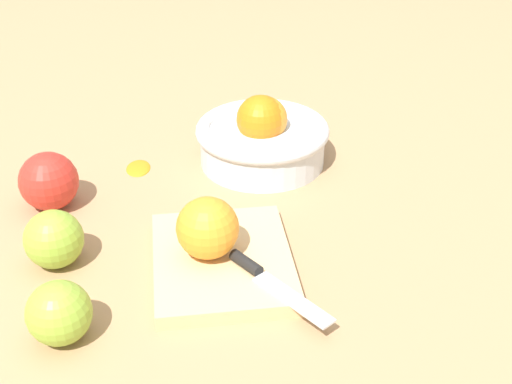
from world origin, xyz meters
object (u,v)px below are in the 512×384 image
cutting_board (223,262)px  apple_front_right_2 (54,239)px  knife (265,278)px  orange_on_board (208,228)px  apple_front_left (49,181)px  bowl (262,137)px  apple_front_right (59,313)px

cutting_board → apple_front_right_2: apple_front_right_2 is taller
knife → apple_front_right_2: 0.26m
orange_on_board → apple_front_left: 0.26m
bowl → knife: 0.31m
orange_on_board → apple_front_left: orange_on_board is taller
bowl → apple_front_left: 0.31m
apple_front_right → apple_front_left: size_ratio=0.86×
apple_front_left → apple_front_right: bearing=8.9°
bowl → knife: bowl is taller
orange_on_board → apple_front_left: size_ratio=0.93×
cutting_board → knife: knife is taller
orange_on_board → knife: 0.09m
knife → apple_front_left: size_ratio=1.73×
bowl → orange_on_board: bowl is taller
cutting_board → apple_front_right: bearing=-60.9°
apple_front_right_2 → cutting_board: bearing=80.0°
orange_on_board → apple_front_left: bearing=-128.6°
apple_front_right → cutting_board: bearing=119.1°
bowl → orange_on_board: bearing=-21.5°
bowl → cutting_board: bowl is taller
apple_front_right_2 → apple_front_left: bearing=-170.9°
apple_front_right → apple_front_left: bearing=-171.1°
cutting_board → knife: bearing=39.0°
cutting_board → apple_front_left: size_ratio=2.53×
apple_front_right_2 → bowl: bearing=128.3°
apple_front_right → apple_front_right_2: apple_front_right_2 is taller
bowl → cutting_board: bearing=-17.9°
cutting_board → knife: size_ratio=1.46×
knife → apple_front_right: (0.04, -0.22, 0.01)m
apple_front_left → bowl: bearing=106.4°
bowl → apple_front_right_2: size_ratio=2.79×
knife → apple_front_right_2: apple_front_right_2 is taller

